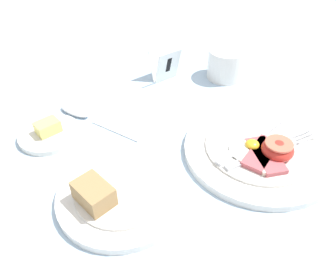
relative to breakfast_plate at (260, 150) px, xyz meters
name	(u,v)px	position (x,y,z in m)	size (l,w,h in m)	color
ground_plane	(211,158)	(-0.08, 0.03, -0.01)	(3.00, 3.00, 0.00)	#A3BCD1
breakfast_plate	(260,150)	(0.00, 0.00, 0.00)	(0.25, 0.25, 0.04)	silver
bread_plate	(119,194)	(-0.24, 0.03, 0.00)	(0.19, 0.19, 0.05)	silver
sugar_cup	(226,63)	(0.12, 0.24, 0.03)	(0.08, 0.08, 0.07)	white
butter_dish	(49,133)	(-0.29, 0.23, 0.00)	(0.11, 0.11, 0.03)	silver
number_card	(165,64)	(-0.01, 0.30, 0.03)	(0.06, 0.05, 0.07)	white
teaspoon_by_saucer	(85,116)	(-0.22, 0.25, -0.01)	(0.10, 0.18, 0.01)	silver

